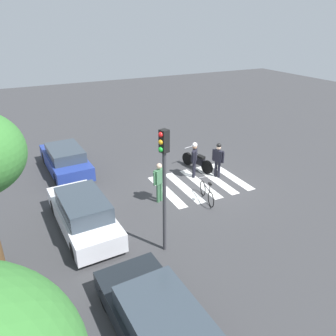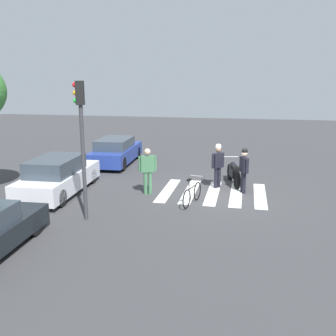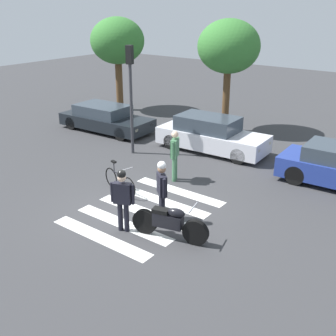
{
  "view_description": "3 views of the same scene",
  "coord_description": "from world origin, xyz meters",
  "px_view_note": "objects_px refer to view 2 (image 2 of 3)",
  "views": [
    {
      "loc": [
        -11.98,
        7.66,
        7.25
      ],
      "look_at": [
        -0.09,
        1.76,
        1.21
      ],
      "focal_mm": 35.17,
      "sensor_mm": 36.0,
      "label": 1
    },
    {
      "loc": [
        -14.28,
        -1.17,
        4.32
      ],
      "look_at": [
        -0.04,
        1.8,
        0.92
      ],
      "focal_mm": 40.37,
      "sensor_mm": 36.0,
      "label": 2
    },
    {
      "loc": [
        7.21,
        -8.36,
        5.86
      ],
      "look_at": [
        -0.18,
        1.42,
        0.91
      ],
      "focal_mm": 44.54,
      "sensor_mm": 36.0,
      "label": 3
    }
  ],
  "objects_px": {
    "officer_on_foot": "(218,162)",
    "traffic_light_pole": "(81,129)",
    "pedestrian_bystander": "(148,168)",
    "car_white_van": "(58,176)",
    "leaning_bicycle": "(192,194)",
    "car_blue_hatchback": "(116,151)",
    "police_motorcycle": "(234,173)",
    "officer_by_motorcycle": "(244,167)"
  },
  "relations": [
    {
      "from": "pedestrian_bystander",
      "to": "car_blue_hatchback",
      "type": "distance_m",
      "value": 5.78
    },
    {
      "from": "car_white_van",
      "to": "car_blue_hatchback",
      "type": "height_order",
      "value": "car_white_van"
    },
    {
      "from": "leaning_bicycle",
      "to": "pedestrian_bystander",
      "type": "relative_size",
      "value": 0.94
    },
    {
      "from": "officer_by_motorcycle",
      "to": "car_white_van",
      "type": "relative_size",
      "value": 0.38
    },
    {
      "from": "leaning_bicycle",
      "to": "pedestrian_bystander",
      "type": "height_order",
      "value": "pedestrian_bystander"
    },
    {
      "from": "officer_on_foot",
      "to": "traffic_light_pole",
      "type": "distance_m",
      "value": 6.15
    },
    {
      "from": "car_white_van",
      "to": "car_blue_hatchback",
      "type": "relative_size",
      "value": 1.02
    },
    {
      "from": "pedestrian_bystander",
      "to": "car_white_van",
      "type": "relative_size",
      "value": 0.38
    },
    {
      "from": "officer_by_motorcycle",
      "to": "pedestrian_bystander",
      "type": "distance_m",
      "value": 3.73
    },
    {
      "from": "pedestrian_bystander",
      "to": "car_white_van",
      "type": "bearing_deg",
      "value": 100.52
    },
    {
      "from": "officer_on_foot",
      "to": "pedestrian_bystander",
      "type": "relative_size",
      "value": 1.02
    },
    {
      "from": "officer_on_foot",
      "to": "traffic_light_pole",
      "type": "relative_size",
      "value": 0.43
    },
    {
      "from": "police_motorcycle",
      "to": "car_white_van",
      "type": "height_order",
      "value": "car_white_van"
    },
    {
      "from": "leaning_bicycle",
      "to": "car_blue_hatchback",
      "type": "height_order",
      "value": "car_blue_hatchback"
    },
    {
      "from": "officer_by_motorcycle",
      "to": "car_blue_hatchback",
      "type": "xyz_separation_m",
      "value": [
        3.99,
        6.63,
        -0.37
      ]
    },
    {
      "from": "police_motorcycle",
      "to": "officer_by_motorcycle",
      "type": "relative_size",
      "value": 1.18
    },
    {
      "from": "officer_on_foot",
      "to": "officer_by_motorcycle",
      "type": "xyz_separation_m",
      "value": [
        -0.51,
        -1.04,
        -0.03
      ]
    },
    {
      "from": "pedestrian_bystander",
      "to": "car_blue_hatchback",
      "type": "xyz_separation_m",
      "value": [
        4.91,
        3.02,
        -0.37
      ]
    },
    {
      "from": "police_motorcycle",
      "to": "traffic_light_pole",
      "type": "bearing_deg",
      "value": 139.64
    },
    {
      "from": "police_motorcycle",
      "to": "leaning_bicycle",
      "type": "xyz_separation_m",
      "value": [
        -3.04,
        1.34,
        -0.1
      ]
    },
    {
      "from": "police_motorcycle",
      "to": "leaning_bicycle",
      "type": "bearing_deg",
      "value": 156.22
    },
    {
      "from": "police_motorcycle",
      "to": "pedestrian_bystander",
      "type": "bearing_deg",
      "value": 124.19
    },
    {
      "from": "car_white_van",
      "to": "traffic_light_pole",
      "type": "relative_size",
      "value": 1.09
    },
    {
      "from": "leaning_bicycle",
      "to": "car_white_van",
      "type": "distance_m",
      "value": 5.27
    },
    {
      "from": "pedestrian_bystander",
      "to": "car_white_van",
      "type": "xyz_separation_m",
      "value": [
        -0.63,
        3.41,
        -0.35
      ]
    },
    {
      "from": "officer_on_foot",
      "to": "car_blue_hatchback",
      "type": "xyz_separation_m",
      "value": [
        3.48,
        5.59,
        -0.4
      ]
    },
    {
      "from": "car_blue_hatchback",
      "to": "police_motorcycle",
      "type": "bearing_deg",
      "value": -113.82
    },
    {
      "from": "officer_on_foot",
      "to": "officer_by_motorcycle",
      "type": "distance_m",
      "value": 1.16
    },
    {
      "from": "car_white_van",
      "to": "car_blue_hatchback",
      "type": "xyz_separation_m",
      "value": [
        5.54,
        -0.38,
        -0.02
      ]
    },
    {
      "from": "police_motorcycle",
      "to": "car_blue_hatchback",
      "type": "distance_m",
      "value": 6.79
    },
    {
      "from": "officer_on_foot",
      "to": "pedestrian_bystander",
      "type": "distance_m",
      "value": 2.94
    },
    {
      "from": "police_motorcycle",
      "to": "leaning_bicycle",
      "type": "distance_m",
      "value": 3.32
    },
    {
      "from": "car_blue_hatchback",
      "to": "traffic_light_pole",
      "type": "distance_m",
      "value": 8.45
    },
    {
      "from": "officer_by_motorcycle",
      "to": "pedestrian_bystander",
      "type": "bearing_deg",
      "value": 104.35
    },
    {
      "from": "officer_by_motorcycle",
      "to": "traffic_light_pole",
      "type": "distance_m",
      "value": 6.53
    },
    {
      "from": "leaning_bicycle",
      "to": "officer_by_motorcycle",
      "type": "relative_size",
      "value": 0.95
    },
    {
      "from": "police_motorcycle",
      "to": "officer_by_motorcycle",
      "type": "xyz_separation_m",
      "value": [
        -1.25,
        -0.42,
        0.56
      ]
    },
    {
      "from": "officer_by_motorcycle",
      "to": "traffic_light_pole",
      "type": "relative_size",
      "value": 0.42
    },
    {
      "from": "leaning_bicycle",
      "to": "traffic_light_pole",
      "type": "relative_size",
      "value": 0.39
    },
    {
      "from": "leaning_bicycle",
      "to": "pedestrian_bystander",
      "type": "distance_m",
      "value": 2.15
    },
    {
      "from": "police_motorcycle",
      "to": "traffic_light_pole",
      "type": "distance_m",
      "value": 7.25
    },
    {
      "from": "police_motorcycle",
      "to": "pedestrian_bystander",
      "type": "distance_m",
      "value": 3.9
    }
  ]
}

